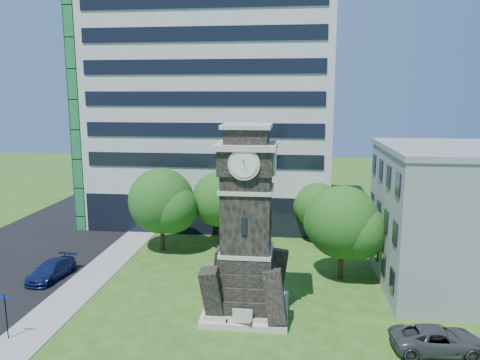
# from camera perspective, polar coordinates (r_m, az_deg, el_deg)

# --- Properties ---
(ground) EXTENTS (160.00, 160.00, 0.00)m
(ground) POSITION_cam_1_polar(r_m,az_deg,el_deg) (30.46, -5.49, -17.02)
(ground) COLOR #275418
(ground) RESTS_ON ground
(sidewalk) EXTENTS (3.00, 70.00, 0.06)m
(sidewalk) POSITION_cam_1_polar(r_m,az_deg,el_deg) (37.65, -18.43, -11.95)
(sidewalk) COLOR gray
(sidewalk) RESTS_ON ground
(clock_tower) EXTENTS (5.40, 5.40, 12.22)m
(clock_tower) POSITION_cam_1_polar(r_m,az_deg,el_deg) (29.85, 0.82, -6.59)
(clock_tower) COLOR beige
(clock_tower) RESTS_ON ground
(office_tall) EXTENTS (26.20, 15.11, 28.60)m
(office_tall) POSITION_cam_1_polar(r_m,az_deg,el_deg) (53.03, -3.29, 10.62)
(office_tall) COLOR silver
(office_tall) RESTS_ON ground
(car_street_north) EXTENTS (2.49, 4.92, 1.37)m
(car_street_north) POSITION_cam_1_polar(r_m,az_deg,el_deg) (39.42, -22.04, -10.14)
(car_street_north) COLOR #111C4E
(car_street_north) RESTS_ON ground
(car_east_lot) EXTENTS (5.27, 2.77, 1.42)m
(car_east_lot) POSITION_cam_1_polar(r_m,az_deg,el_deg) (29.28, 22.98, -17.49)
(car_east_lot) COLOR #434448
(car_east_lot) RESTS_ON ground
(park_bench) EXTENTS (1.60, 0.43, 0.83)m
(park_bench) POSITION_cam_1_polar(r_m,az_deg,el_deg) (29.60, 0.02, -16.87)
(park_bench) COLOR black
(park_bench) RESTS_ON ground
(street_sign) EXTENTS (0.65, 0.07, 2.72)m
(street_sign) POSITION_cam_1_polar(r_m,az_deg,el_deg) (30.96, -26.64, -14.18)
(street_sign) COLOR black
(street_sign) RESTS_ON ground
(tree_nw) EXTENTS (6.47, 5.88, 7.56)m
(tree_nw) POSITION_cam_1_polar(r_m,az_deg,el_deg) (42.53, -9.46, -2.75)
(tree_nw) COLOR #332114
(tree_nw) RESTS_ON ground
(tree_nc) EXTENTS (5.56, 5.05, 7.09)m
(tree_nc) POSITION_cam_1_polar(r_m,az_deg,el_deg) (42.85, -2.41, -2.59)
(tree_nc) COLOR #332114
(tree_nc) RESTS_ON ground
(tree_ne) EXTENTS (4.80, 4.37, 5.79)m
(tree_ne) POSITION_cam_1_polar(r_m,az_deg,el_deg) (45.06, 9.51, -3.29)
(tree_ne) COLOR #332114
(tree_ne) RESTS_ON ground
(tree_east) EXTENTS (6.12, 5.56, 7.29)m
(tree_east) POSITION_cam_1_polar(r_m,az_deg,el_deg) (36.31, 12.50, -5.31)
(tree_east) COLOR #332114
(tree_east) RESTS_ON ground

